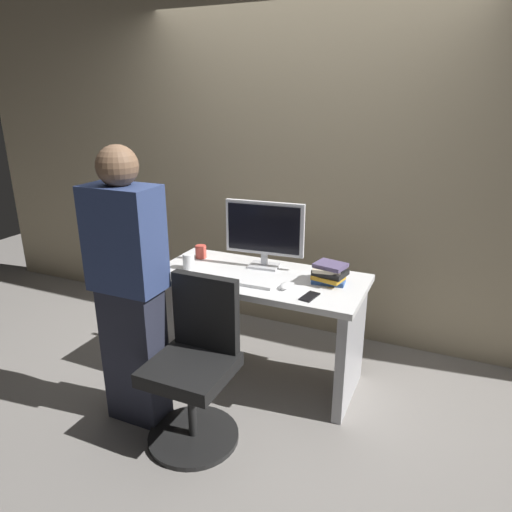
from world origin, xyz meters
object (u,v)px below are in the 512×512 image
object	(u,v)px
book_stack	(329,273)
desk	(259,309)
cell_phone	(310,297)
cup_near_keyboard	(189,261)
keyboard	(242,281)
mouse	(285,286)
person_at_desk	(129,290)
cup_by_monitor	(201,252)
office_chair	(196,369)
monitor	(264,231)

from	to	relation	value
book_stack	desk	bearing A→B (deg)	-173.15
cell_phone	cup_near_keyboard	bearing A→B (deg)	-177.55
desk	keyboard	bearing A→B (deg)	-108.93
keyboard	mouse	bearing A→B (deg)	2.03
cup_near_keyboard	book_stack	world-z (taller)	book_stack
person_at_desk	cup_by_monitor	world-z (taller)	person_at_desk
person_at_desk	keyboard	xyz separation A→B (m)	(0.44, 0.54, -0.07)
person_at_desk	keyboard	bearing A→B (deg)	50.27
keyboard	office_chair	bearing A→B (deg)	-95.57
desk	cup_by_monitor	world-z (taller)	cup_by_monitor
person_at_desk	mouse	xyz separation A→B (m)	(0.73, 0.55, -0.07)
desk	cell_phone	xyz separation A→B (m)	(0.41, -0.20, 0.24)
mouse	cell_phone	distance (m)	0.19
office_chair	keyboard	bearing A→B (deg)	85.88
keyboard	mouse	xyz separation A→B (m)	(0.28, 0.02, 0.01)
desk	office_chair	bearing A→B (deg)	-97.50
keyboard	cup_by_monitor	world-z (taller)	cup_by_monitor
monitor	desk	bearing A→B (deg)	-78.93
book_stack	cell_phone	world-z (taller)	book_stack
desk	office_chair	distance (m)	0.69
person_at_desk	keyboard	size ratio (longest dim) A/B	3.81
desk	cup_near_keyboard	xyz separation A→B (m)	(-0.49, -0.08, 0.29)
cup_by_monitor	book_stack	size ratio (longest dim) A/B	0.42
person_at_desk	book_stack	xyz separation A→B (m)	(0.95, 0.74, -0.01)
mouse	book_stack	bearing A→B (deg)	40.10
mouse	keyboard	bearing A→B (deg)	-176.52
monitor	mouse	xyz separation A→B (m)	(0.26, -0.29, -0.24)
desk	person_at_desk	xyz separation A→B (m)	(-0.50, -0.68, 0.32)
mouse	cell_phone	bearing A→B (deg)	-19.73
monitor	cell_phone	xyz separation A→B (m)	(0.44, -0.35, -0.25)
office_chair	cell_phone	distance (m)	0.77
keyboard	cup_near_keyboard	bearing A→B (deg)	168.92
cup_near_keyboard	cup_by_monitor	distance (m)	0.23
monitor	mouse	world-z (taller)	monitor
monitor	cup_by_monitor	bearing A→B (deg)	-178.99
keyboard	book_stack	xyz separation A→B (m)	(0.50, 0.20, 0.06)
person_at_desk	mouse	world-z (taller)	person_at_desk
keyboard	person_at_desk	bearing A→B (deg)	-131.18
cup_by_monitor	book_stack	distance (m)	0.98
desk	cup_near_keyboard	distance (m)	0.57
office_chair	cup_by_monitor	distance (m)	1.00
cup_near_keyboard	person_at_desk	bearing A→B (deg)	-90.90
cup_near_keyboard	cup_by_monitor	world-z (taller)	cup_near_keyboard
office_chair	book_stack	world-z (taller)	office_chair
mouse	book_stack	world-z (taller)	book_stack
person_at_desk	monitor	xyz separation A→B (m)	(0.47, 0.84, 0.17)
office_chair	monitor	xyz separation A→B (m)	(0.06, 0.83, 0.59)
cell_phone	mouse	bearing A→B (deg)	170.40
mouse	cup_near_keyboard	size ratio (longest dim) A/B	0.97
cup_by_monitor	book_stack	world-z (taller)	book_stack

